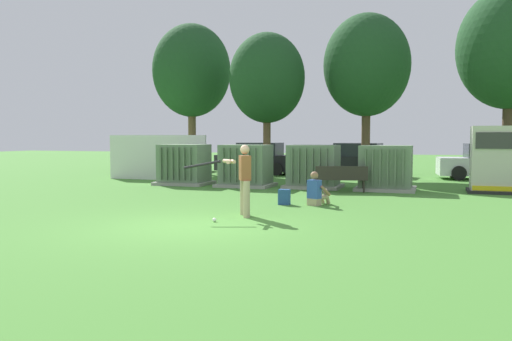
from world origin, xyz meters
TOP-DOWN VIEW (x-y plane):
  - ground_plane at (0.00, 0.00)m, footprint 96.00×96.00m
  - fence_panel at (-6.89, 10.50)m, footprint 4.80×0.12m
  - transformer_west at (-4.70, 8.86)m, footprint 2.10×1.70m
  - transformer_mid_west at (-2.03, 8.83)m, footprint 2.10×1.70m
  - transformer_mid_east at (0.57, 9.17)m, footprint 2.10×1.70m
  - transformer_east at (3.24, 9.10)m, footprint 2.10×1.70m
  - generator_enclosure at (6.78, 9.49)m, footprint 1.60×1.40m
  - park_bench at (1.84, 7.92)m, footprint 1.84×0.80m
  - batter at (0.49, 1.69)m, footprint 1.50×1.05m
  - sports_ball at (0.18, 0.69)m, footprint 0.09×0.09m
  - seated_spectator at (1.75, 4.30)m, footprint 0.66×0.79m
  - backpack at (0.86, 4.11)m, footprint 0.32×0.26m
  - tree_left at (-7.40, 15.17)m, footprint 4.12×4.12m
  - tree_center_left at (-2.64, 13.42)m, footprint 3.56×3.56m
  - tree_center_right at (1.84, 14.49)m, footprint 3.97×3.97m
  - tree_right at (7.73, 13.83)m, footprint 4.24×4.24m
  - parked_car_leftmost at (-9.20, 16.12)m, footprint 4.34×2.22m
  - parked_car_left_of_center at (-3.78, 15.51)m, footprint 4.21×1.95m
  - parked_car_right_of_center at (1.24, 15.62)m, footprint 4.34×2.21m
  - parked_car_rightmost at (7.16, 15.58)m, footprint 4.37×2.28m

SIDE VIEW (x-z plane):
  - ground_plane at x=0.00m, z-range 0.00..0.00m
  - sports_ball at x=0.18m, z-range 0.00..0.09m
  - backpack at x=0.86m, z-range -0.01..0.43m
  - seated_spectator at x=1.75m, z-range -0.11..0.86m
  - park_bench at x=1.84m, z-range 0.08..0.99m
  - parked_car_leftmost at x=-9.20m, z-range -0.06..1.56m
  - parked_car_left_of_center at x=-3.78m, z-range -0.06..1.56m
  - parked_car_right_of_center at x=1.24m, z-range -0.06..1.56m
  - parked_car_rightmost at x=7.16m, z-range -0.06..1.56m
  - transformer_west at x=-4.70m, z-range -0.02..1.60m
  - transformer_mid_west at x=-2.03m, z-range -0.02..1.60m
  - transformer_mid_east at x=0.57m, z-range -0.02..1.60m
  - transformer_east at x=3.24m, z-range -0.02..1.60m
  - batter at x=0.49m, z-range 0.11..1.85m
  - fence_panel at x=-6.89m, z-range 0.00..2.00m
  - generator_enclosure at x=6.78m, z-range -0.01..2.29m
  - tree_center_left at x=-2.64m, z-range 1.26..8.06m
  - tree_center_right at x=1.84m, z-range 1.41..8.99m
  - tree_left at x=-7.40m, z-range 1.47..9.34m
  - tree_right at x=7.73m, z-range 1.51..9.61m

